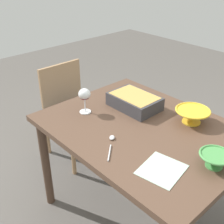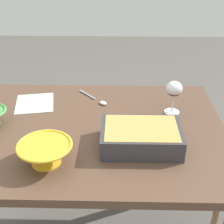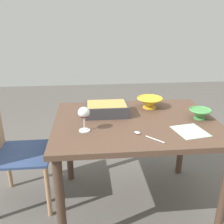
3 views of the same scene
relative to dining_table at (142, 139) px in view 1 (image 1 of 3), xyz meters
The scene contains 9 objects.
ground_plane 0.66m from the dining_table, ahead, with size 8.00×8.00×0.00m, color #5B5651.
dining_table is the anchor object (origin of this frame).
chair 0.98m from the dining_table, ahead, with size 0.44×0.43×0.83m.
wine_glass 0.46m from the dining_table, 21.39° to the left, with size 0.08×0.08×0.17m.
casserole_dish 0.29m from the dining_table, 33.89° to the right, with size 0.33×0.23×0.09m.
mixing_bowl 0.50m from the dining_table, behind, with size 0.16×0.16×0.08m.
small_bowl 0.34m from the dining_table, 122.79° to the right, with size 0.21×0.21×0.09m.
serving_spoon 0.28m from the dining_table, 89.51° to the left, with size 0.17×0.18×0.01m.
napkin 0.41m from the dining_table, 145.31° to the left, with size 0.19×0.21×0.00m, color #B2CCB7.
Camera 1 is at (-0.96, 1.13, 1.68)m, focal length 46.38 mm.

